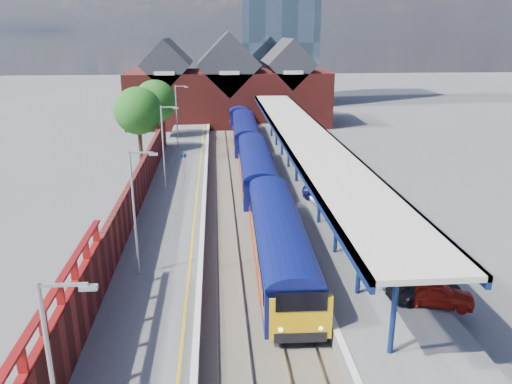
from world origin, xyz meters
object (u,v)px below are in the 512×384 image
(parked_car_dark, at_px, (425,288))
(parked_car_blue, at_px, (333,192))
(train, at_px, (250,146))
(lamp_post_a, at_px, (58,384))
(lamp_post_b, at_px, (136,206))
(lamp_post_d, at_px, (178,112))
(lamp_post_c, at_px, (165,142))
(platform_sign, at_px, (184,162))
(parked_car_silver, at_px, (339,196))
(parked_car_red, at_px, (436,293))

(parked_car_dark, height_order, parked_car_blue, parked_car_blue)
(train, xyz_separation_m, lamp_post_a, (-7.86, -40.54, 2.87))
(lamp_post_b, bearing_deg, lamp_post_d, 90.00)
(lamp_post_b, height_order, lamp_post_d, same)
(lamp_post_b, relative_size, lamp_post_d, 1.00)
(lamp_post_d, bearing_deg, lamp_post_a, -90.00)
(lamp_post_c, height_order, platform_sign, lamp_post_c)
(train, height_order, lamp_post_b, lamp_post_b)
(parked_car_silver, bearing_deg, lamp_post_d, 19.08)
(lamp_post_d, bearing_deg, platform_sign, -84.44)
(lamp_post_a, bearing_deg, parked_car_blue, 62.48)
(lamp_post_b, xyz_separation_m, parked_car_red, (14.86, -4.40, -3.38))
(lamp_post_d, xyz_separation_m, parked_car_red, (14.86, -36.40, -3.38))
(parked_car_silver, bearing_deg, parked_car_blue, -5.03)
(platform_sign, bearing_deg, parked_car_blue, -27.26)
(lamp_post_d, height_order, platform_sign, lamp_post_d)
(parked_car_red, distance_m, parked_car_silver, 14.86)
(train, relative_size, parked_car_dark, 16.96)
(lamp_post_b, distance_m, lamp_post_c, 16.00)
(lamp_post_a, xyz_separation_m, parked_car_red, (14.86, 9.60, -3.38))
(lamp_post_c, bearing_deg, lamp_post_a, -90.00)
(platform_sign, bearing_deg, parked_car_red, -58.93)
(lamp_post_b, relative_size, parked_car_silver, 1.63)
(lamp_post_a, bearing_deg, parked_car_red, 32.86)
(platform_sign, distance_m, parked_car_blue, 13.62)
(parked_car_dark, bearing_deg, parked_car_blue, -3.68)
(parked_car_silver, height_order, parked_car_blue, parked_car_silver)
(train, xyz_separation_m, parked_car_dark, (6.72, -30.38, -0.56))
(train, distance_m, lamp_post_c, 13.46)
(parked_car_blue, bearing_deg, lamp_post_a, 177.43)
(train, height_order, lamp_post_d, lamp_post_d)
(parked_car_red, relative_size, parked_car_blue, 0.77)
(lamp_post_c, xyz_separation_m, parked_car_blue, (13.43, -4.22, -3.34))
(platform_sign, height_order, parked_car_blue, platform_sign)
(lamp_post_d, relative_size, parked_car_red, 1.94)
(train, distance_m, lamp_post_b, 27.83)
(train, height_order, parked_car_blue, train)
(parked_car_dark, bearing_deg, parked_car_silver, -4.07)
(parked_car_red, bearing_deg, parked_car_dark, 47.68)
(parked_car_red, height_order, parked_car_dark, parked_car_red)
(lamp_post_d, distance_m, parked_car_blue, 24.50)
(lamp_post_a, relative_size, parked_car_dark, 1.80)
(lamp_post_b, relative_size, parked_car_dark, 1.80)
(lamp_post_a, distance_m, lamp_post_b, 14.00)
(lamp_post_a, distance_m, lamp_post_c, 30.00)
(lamp_post_c, bearing_deg, parked_car_silver, -22.31)
(parked_car_dark, distance_m, parked_car_blue, 15.66)
(lamp_post_c, height_order, lamp_post_d, same)
(lamp_post_d, distance_m, platform_sign, 14.25)
(train, bearing_deg, parked_car_dark, -77.53)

